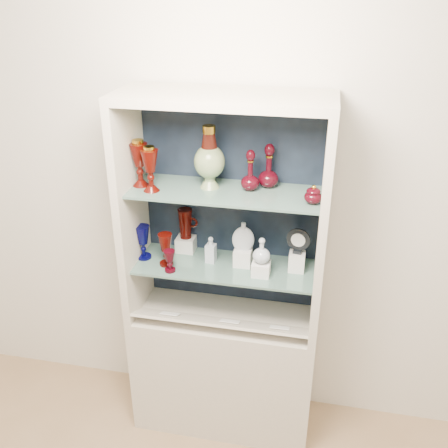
% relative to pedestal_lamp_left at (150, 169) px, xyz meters
% --- Properties ---
extents(wall_back, '(3.50, 0.02, 2.80)m').
position_rel_pedestal_lamp_left_xyz_m(wall_back, '(0.35, 0.27, -0.18)').
color(wall_back, silver).
rests_on(wall_back, ground).
extents(cabinet_base, '(1.00, 0.40, 0.75)m').
position_rel_pedestal_lamp_left_xyz_m(cabinet_base, '(0.35, 0.05, -1.21)').
color(cabinet_base, beige).
rests_on(cabinet_base, ground).
extents(cabinet_back_panel, '(0.98, 0.02, 1.15)m').
position_rel_pedestal_lamp_left_xyz_m(cabinet_back_panel, '(0.35, 0.24, -0.26)').
color(cabinet_back_panel, black).
rests_on(cabinet_back_panel, cabinet_base).
extents(cabinet_side_left, '(0.04, 0.40, 1.15)m').
position_rel_pedestal_lamp_left_xyz_m(cabinet_side_left, '(-0.13, 0.05, -0.26)').
color(cabinet_side_left, beige).
rests_on(cabinet_side_left, cabinet_base).
extents(cabinet_side_right, '(0.04, 0.40, 1.15)m').
position_rel_pedestal_lamp_left_xyz_m(cabinet_side_right, '(0.83, 0.05, -0.26)').
color(cabinet_side_right, beige).
rests_on(cabinet_side_right, cabinet_base).
extents(cabinet_top_cap, '(1.00, 0.40, 0.04)m').
position_rel_pedestal_lamp_left_xyz_m(cabinet_top_cap, '(0.35, 0.05, 0.34)').
color(cabinet_top_cap, beige).
rests_on(cabinet_top_cap, cabinet_side_left).
extents(shelf_lower, '(0.92, 0.34, 0.01)m').
position_rel_pedestal_lamp_left_xyz_m(shelf_lower, '(0.35, 0.07, -0.54)').
color(shelf_lower, slate).
rests_on(shelf_lower, cabinet_side_left).
extents(shelf_upper, '(0.92, 0.34, 0.01)m').
position_rel_pedestal_lamp_left_xyz_m(shelf_upper, '(0.35, 0.07, -0.12)').
color(shelf_upper, slate).
rests_on(shelf_upper, cabinet_side_left).
extents(label_ledge, '(0.92, 0.17, 0.09)m').
position_rel_pedestal_lamp_left_xyz_m(label_ledge, '(0.35, -0.06, -0.80)').
color(label_ledge, beige).
rests_on(label_ledge, cabinet_base).
extents(label_card_0, '(0.10, 0.06, 0.03)m').
position_rel_pedestal_lamp_left_xyz_m(label_card_0, '(0.08, -0.06, -0.79)').
color(label_card_0, white).
rests_on(label_card_0, label_ledge).
extents(label_card_1, '(0.10, 0.06, 0.03)m').
position_rel_pedestal_lamp_left_xyz_m(label_card_1, '(0.40, -0.06, -0.79)').
color(label_card_1, white).
rests_on(label_card_1, label_ledge).
extents(label_card_2, '(0.10, 0.06, 0.03)m').
position_rel_pedestal_lamp_left_xyz_m(label_card_2, '(0.66, -0.06, -0.79)').
color(label_card_2, white).
rests_on(label_card_2, label_ledge).
extents(pedestal_lamp_left, '(0.10, 0.10, 0.22)m').
position_rel_pedestal_lamp_left_xyz_m(pedestal_lamp_left, '(0.00, 0.00, 0.00)').
color(pedestal_lamp_left, '#410904').
rests_on(pedestal_lamp_left, shelf_upper).
extents(pedestal_lamp_right, '(0.12, 0.12, 0.23)m').
position_rel_pedestal_lamp_left_xyz_m(pedestal_lamp_right, '(-0.07, 0.06, 0.01)').
color(pedestal_lamp_right, '#410904').
rests_on(pedestal_lamp_right, shelf_upper).
extents(enamel_urn, '(0.17, 0.17, 0.31)m').
position_rel_pedestal_lamp_left_xyz_m(enamel_urn, '(0.27, 0.10, 0.04)').
color(enamel_urn, '#0E4620').
rests_on(enamel_urn, shelf_upper).
extents(ruby_decanter_a, '(0.09, 0.09, 0.23)m').
position_rel_pedestal_lamp_left_xyz_m(ruby_decanter_a, '(0.47, 0.10, 0.00)').
color(ruby_decanter_a, '#3E050E').
rests_on(ruby_decanter_a, shelf_upper).
extents(ruby_decanter_b, '(0.11, 0.11, 0.23)m').
position_rel_pedestal_lamp_left_xyz_m(ruby_decanter_b, '(0.55, 0.16, 0.01)').
color(ruby_decanter_b, '#3E050E').
rests_on(ruby_decanter_b, shelf_upper).
extents(lidded_bowl, '(0.10, 0.10, 0.09)m').
position_rel_pedestal_lamp_left_xyz_m(lidded_bowl, '(0.77, 0.00, -0.07)').
color(lidded_bowl, '#3E050E').
rests_on(lidded_bowl, shelf_upper).
extents(cobalt_goblet, '(0.09, 0.09, 0.19)m').
position_rel_pedestal_lamp_left_xyz_m(cobalt_goblet, '(-0.09, 0.06, -0.44)').
color(cobalt_goblet, '#040439').
rests_on(cobalt_goblet, shelf_lower).
extents(ruby_goblet_tall, '(0.08, 0.08, 0.18)m').
position_rel_pedestal_lamp_left_xyz_m(ruby_goblet_tall, '(0.05, 0.02, -0.44)').
color(ruby_goblet_tall, '#410904').
rests_on(ruby_goblet_tall, shelf_lower).
extents(ruby_goblet_small, '(0.07, 0.07, 0.12)m').
position_rel_pedestal_lamp_left_xyz_m(ruby_goblet_small, '(0.09, -0.04, -0.47)').
color(ruby_goblet_small, '#3E050E').
rests_on(ruby_goblet_small, shelf_lower).
extents(riser_ruby_pitcher, '(0.10, 0.10, 0.08)m').
position_rel_pedestal_lamp_left_xyz_m(riser_ruby_pitcher, '(0.11, 0.19, -0.49)').
color(riser_ruby_pitcher, silver).
rests_on(riser_ruby_pitcher, shelf_lower).
extents(ruby_pitcher, '(0.13, 0.09, 0.17)m').
position_rel_pedestal_lamp_left_xyz_m(ruby_pitcher, '(0.11, 0.19, -0.37)').
color(ruby_pitcher, '#410904').
rests_on(ruby_pitcher, riser_ruby_pitcher).
extents(clear_square_bottle, '(0.06, 0.06, 0.15)m').
position_rel_pedestal_lamp_left_xyz_m(clear_square_bottle, '(0.27, 0.09, -0.46)').
color(clear_square_bottle, '#AEBAC9').
rests_on(clear_square_bottle, shelf_lower).
extents(riser_flat_flask, '(0.09, 0.09, 0.09)m').
position_rel_pedestal_lamp_left_xyz_m(riser_flat_flask, '(0.44, 0.10, -0.49)').
color(riser_flat_flask, silver).
rests_on(riser_flat_flask, shelf_lower).
extents(flat_flask, '(0.12, 0.06, 0.16)m').
position_rel_pedestal_lamp_left_xyz_m(flat_flask, '(0.44, 0.10, -0.36)').
color(flat_flask, silver).
rests_on(flat_flask, riser_flat_flask).
extents(riser_clear_round_decanter, '(0.09, 0.09, 0.07)m').
position_rel_pedestal_lamp_left_xyz_m(riser_clear_round_decanter, '(0.54, 0.02, -0.50)').
color(riser_clear_round_decanter, silver).
rests_on(riser_clear_round_decanter, shelf_lower).
extents(clear_round_decanter, '(0.09, 0.09, 0.13)m').
position_rel_pedestal_lamp_left_xyz_m(clear_round_decanter, '(0.54, 0.02, -0.40)').
color(clear_round_decanter, '#AEBAC9').
rests_on(clear_round_decanter, riser_clear_round_decanter).
extents(riser_cameo_medallion, '(0.08, 0.08, 0.10)m').
position_rel_pedestal_lamp_left_xyz_m(riser_cameo_medallion, '(0.72, 0.10, -0.48)').
color(riser_cameo_medallion, silver).
rests_on(riser_cameo_medallion, shelf_lower).
extents(cameo_medallion, '(0.12, 0.06, 0.14)m').
position_rel_pedestal_lamp_left_xyz_m(cameo_medallion, '(0.72, 0.10, -0.36)').
color(cameo_medallion, black).
rests_on(cameo_medallion, riser_cameo_medallion).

